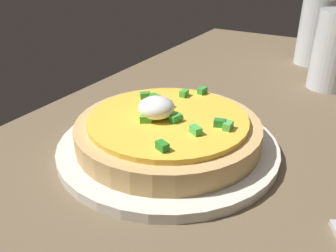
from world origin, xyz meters
The scene contains 5 objects.
dining_table centered at (0.00, 0.00, 1.50)cm, with size 124.33×67.00×3.00cm, color brown.
plate centered at (3.23, -11.13, 3.56)cm, with size 25.49×25.49×1.12cm, color silver.
pizza centered at (3.25, -11.15, 5.73)cm, with size 21.16×21.16×5.57cm.
cup_near centered at (-40.97, -3.14, 8.66)cm, with size 6.91×6.91×12.67cm.
cup_far centered at (-27.85, 1.72, 8.76)cm, with size 6.53×6.53×12.68cm.
Camera 1 is at (34.44, 7.03, 24.64)cm, focal length 38.00 mm.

